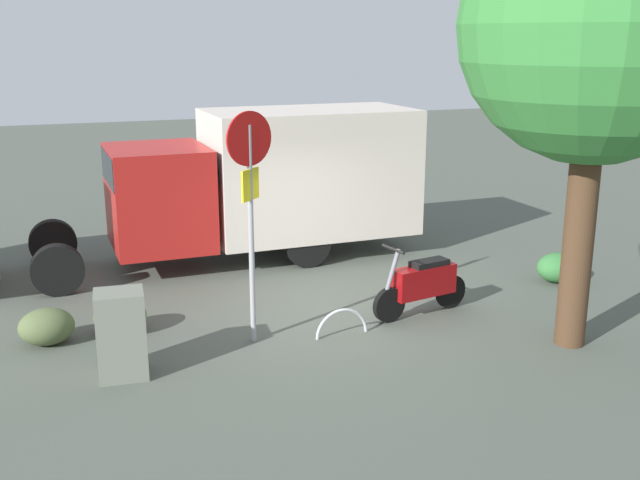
{
  "coord_description": "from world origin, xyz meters",
  "views": [
    {
      "loc": [
        4.21,
        10.8,
        4.34
      ],
      "look_at": [
        0.39,
        0.4,
        1.33
      ],
      "focal_mm": 42.19,
      "sensor_mm": 36.0,
      "label": 1
    }
  ],
  "objects_px": {
    "motorcycle": "(423,283)",
    "stop_sign": "(250,191)",
    "box_truck_near": "(265,178)",
    "utility_cabinet": "(121,334)",
    "street_tree": "(598,27)",
    "bike_rack_hoop": "(342,335)"
  },
  "relations": [
    {
      "from": "motorcycle",
      "to": "stop_sign",
      "type": "distance_m",
      "value": 3.32
    },
    {
      "from": "box_truck_near",
      "to": "utility_cabinet",
      "type": "height_order",
      "value": "box_truck_near"
    },
    {
      "from": "street_tree",
      "to": "bike_rack_hoop",
      "type": "xyz_separation_m",
      "value": [
        3.01,
        -1.43,
        -4.45
      ]
    },
    {
      "from": "motorcycle",
      "to": "stop_sign",
      "type": "height_order",
      "value": "stop_sign"
    },
    {
      "from": "stop_sign",
      "to": "box_truck_near",
      "type": "bearing_deg",
      "value": -108.67
    },
    {
      "from": "bike_rack_hoop",
      "to": "street_tree",
      "type": "bearing_deg",
      "value": 154.58
    },
    {
      "from": "street_tree",
      "to": "bike_rack_hoop",
      "type": "distance_m",
      "value": 5.56
    },
    {
      "from": "box_truck_near",
      "to": "motorcycle",
      "type": "relative_size",
      "value": 4.19
    },
    {
      "from": "box_truck_near",
      "to": "bike_rack_hoop",
      "type": "relative_size",
      "value": 8.85
    },
    {
      "from": "box_truck_near",
      "to": "street_tree",
      "type": "distance_m",
      "value": 7.11
    },
    {
      "from": "bike_rack_hoop",
      "to": "stop_sign",
      "type": "bearing_deg",
      "value": -11.19
    },
    {
      "from": "street_tree",
      "to": "utility_cabinet",
      "type": "distance_m",
      "value": 7.42
    },
    {
      "from": "box_truck_near",
      "to": "stop_sign",
      "type": "bearing_deg",
      "value": 70.29
    },
    {
      "from": "bike_rack_hoop",
      "to": "box_truck_near",
      "type": "bearing_deg",
      "value": -91.4
    },
    {
      "from": "utility_cabinet",
      "to": "bike_rack_hoop",
      "type": "distance_m",
      "value": 3.29
    },
    {
      "from": "stop_sign",
      "to": "bike_rack_hoop",
      "type": "bearing_deg",
      "value": 168.81
    },
    {
      "from": "box_truck_near",
      "to": "stop_sign",
      "type": "relative_size",
      "value": 2.24
    },
    {
      "from": "stop_sign",
      "to": "utility_cabinet",
      "type": "xyz_separation_m",
      "value": [
        1.93,
        0.56,
        -1.66
      ]
    },
    {
      "from": "motorcycle",
      "to": "street_tree",
      "type": "relative_size",
      "value": 0.28
    },
    {
      "from": "stop_sign",
      "to": "street_tree",
      "type": "xyz_separation_m",
      "value": [
        -4.3,
        1.69,
        2.21
      ]
    },
    {
      "from": "street_tree",
      "to": "bike_rack_hoop",
      "type": "bearing_deg",
      "value": -25.42
    },
    {
      "from": "stop_sign",
      "to": "bike_rack_hoop",
      "type": "xyz_separation_m",
      "value": [
        -1.3,
        0.26,
        -2.24
      ]
    }
  ]
}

